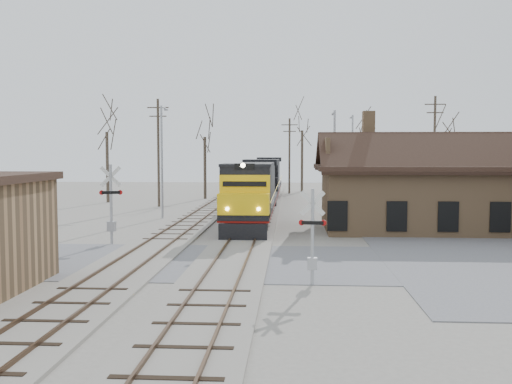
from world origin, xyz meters
TOP-DOWN VIEW (x-y plane):
  - ground at (0.00, 0.00)m, footprint 140.00×140.00m
  - road at (0.00, 0.00)m, footprint 60.00×9.00m
  - track_main at (0.00, 15.00)m, footprint 3.40×90.00m
  - track_siding at (-4.50, 15.00)m, footprint 3.40×90.00m
  - depot at (11.99, 12.00)m, footprint 15.20×9.31m
  - locomotive_lead at (0.00, 15.32)m, footprint 2.99×20.05m
  - locomotive_trailing at (0.00, 35.64)m, footprint 2.99×20.05m
  - crossbuck_near at (3.56, -4.43)m, footprint 1.06×0.28m
  - crossbuck_far at (-7.21, 4.72)m, footprint 1.24×0.39m
  - streetlight_a at (-7.21, 17.34)m, footprint 0.25×2.04m
  - streetlight_b at (6.13, 19.55)m, footprint 0.25×2.04m
  - streetlight_c at (9.01, 33.42)m, footprint 0.25×2.04m
  - utility_pole_a at (-9.65, 26.48)m, footprint 2.00×0.24m
  - utility_pole_b at (2.50, 44.41)m, footprint 2.00×0.24m
  - utility_pole_c at (16.59, 30.30)m, footprint 2.00×0.24m
  - tree_a at (-15.90, 30.67)m, footprint 4.77×4.77m
  - tree_b at (-6.70, 35.76)m, footprint 4.51×4.51m
  - tree_c at (4.12, 48.12)m, footprint 5.28×5.28m
  - tree_d at (11.94, 44.11)m, footprint 4.55×4.55m
  - tree_e at (19.35, 35.87)m, footprint 4.18×4.18m

SIDE VIEW (x-z plane):
  - ground at x=0.00m, z-range 0.00..0.00m
  - road at x=0.00m, z-range 0.00..0.03m
  - track_main at x=0.00m, z-range -0.05..0.19m
  - track_siding at x=-4.50m, z-range -0.05..0.19m
  - crossbuck_near at x=3.56m, z-range -0.09..3.63m
  - crossbuck_far at x=-7.21m, z-range -0.16..4.27m
  - locomotive_trailing at x=0.00m, z-range 0.23..4.44m
  - locomotive_lead at x=0.00m, z-range 0.11..4.56m
  - depot at x=11.99m, z-range -1.54..6.36m
  - streetlight_b at x=6.13m, z-range 0.53..8.92m
  - utility_pole_b at x=2.50m, z-range 0.22..9.48m
  - streetlight_a at x=-7.21m, z-range 0.53..9.19m
  - streetlight_c at x=9.01m, z-range 0.54..9.45m
  - utility_pole_a at x=-9.65m, z-range 0.23..10.26m
  - utility_pole_c at x=16.59m, z-range 0.23..10.75m
  - tree_e at x=19.35m, z-range 2.17..12.42m
  - tree_b at x=-6.70m, z-range 2.34..13.39m
  - tree_d at x=11.94m, z-range 2.37..13.52m
  - tree_a at x=-15.90m, z-range 2.48..14.15m
  - tree_c at x=4.12m, z-range 2.75..15.68m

